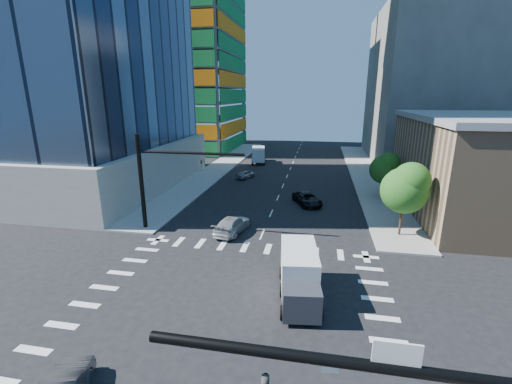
# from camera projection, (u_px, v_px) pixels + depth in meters

# --- Properties ---
(ground) EXTENTS (160.00, 160.00, 0.00)m
(ground) POSITION_uv_depth(u_px,v_px,m) (229.00, 311.00, 20.61)
(ground) COLOR black
(ground) RESTS_ON ground
(road_markings) EXTENTS (20.00, 20.00, 0.01)m
(road_markings) POSITION_uv_depth(u_px,v_px,m) (229.00, 311.00, 20.61)
(road_markings) COLOR silver
(road_markings) RESTS_ON ground
(sidewalk_ne) EXTENTS (5.00, 60.00, 0.15)m
(sidewalk_ne) POSITION_uv_depth(u_px,v_px,m) (365.00, 174.00, 56.19)
(sidewalk_ne) COLOR gray
(sidewalk_ne) RESTS_ON ground
(sidewalk_nw) EXTENTS (5.00, 60.00, 0.15)m
(sidewalk_nw) POSITION_uv_depth(u_px,v_px,m) (219.00, 168.00, 60.60)
(sidewalk_nw) COLOR gray
(sidewalk_nw) RESTS_ON ground
(construction_building) EXTENTS (25.16, 34.50, 70.60)m
(construction_building) POSITION_uv_depth(u_px,v_px,m) (180.00, 39.00, 77.22)
(construction_building) COLOR slate
(construction_building) RESTS_ON ground
(bg_building_ne) EXTENTS (24.00, 30.00, 28.00)m
(bg_building_ne) POSITION_uv_depth(u_px,v_px,m) (443.00, 87.00, 63.99)
(bg_building_ne) COLOR #5F5A56
(bg_building_ne) RESTS_ON ground
(signal_mast_nw) EXTENTS (10.20, 0.40, 9.00)m
(signal_mast_nw) POSITION_uv_depth(u_px,v_px,m) (155.00, 174.00, 31.73)
(signal_mast_nw) COLOR black
(signal_mast_nw) RESTS_ON sidewalk_nw
(tree_south) EXTENTS (4.16, 4.16, 6.82)m
(tree_south) POSITION_uv_depth(u_px,v_px,m) (407.00, 187.00, 30.23)
(tree_south) COLOR #382316
(tree_south) RESTS_ON sidewalk_ne
(tree_north) EXTENTS (3.54, 3.52, 5.78)m
(tree_north) POSITION_uv_depth(u_px,v_px,m) (386.00, 168.00, 41.72)
(tree_north) COLOR #382316
(tree_north) RESTS_ON sidewalk_ne
(car_nb_far) EXTENTS (4.20, 5.53, 1.39)m
(car_nb_far) POSITION_uv_depth(u_px,v_px,m) (307.00, 199.00, 40.54)
(car_nb_far) COLOR black
(car_nb_far) RESTS_ON ground
(car_sb_near) EXTENTS (3.04, 5.53, 1.52)m
(car_sb_near) POSITION_uv_depth(u_px,v_px,m) (232.00, 224.00, 32.32)
(car_sb_near) COLOR silver
(car_sb_near) RESTS_ON ground
(car_sb_mid) EXTENTS (2.89, 4.14, 1.31)m
(car_sb_mid) POSITION_uv_depth(u_px,v_px,m) (245.00, 174.00, 53.22)
(car_sb_mid) COLOR #98999F
(car_sb_mid) RESTS_ON ground
(box_truck_near) EXTENTS (3.13, 6.00, 3.01)m
(box_truck_near) POSITION_uv_depth(u_px,v_px,m) (300.00, 280.00, 21.56)
(box_truck_near) COLOR black
(box_truck_near) RESTS_ON ground
(box_truck_far) EXTENTS (3.46, 6.15, 3.05)m
(box_truck_far) POSITION_uv_depth(u_px,v_px,m) (258.00, 156.00, 65.40)
(box_truck_far) COLOR black
(box_truck_far) RESTS_ON ground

